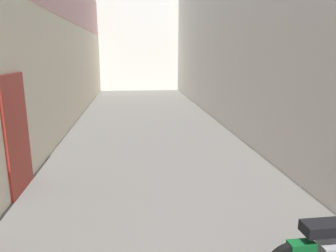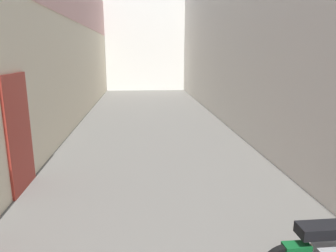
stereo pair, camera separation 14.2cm
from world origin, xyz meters
TOP-DOWN VIEW (x-y plane):
  - ground_plane at (0.00, 9.82)m, footprint 39.64×39.64m
  - building_left at (-2.88, 11.75)m, footprint 0.45×23.64m
  - building_right at (2.89, 11.82)m, footprint 0.45×23.64m
  - building_far_end at (0.00, 24.64)m, footprint 8.38×2.00m

SIDE VIEW (x-z plane):
  - ground_plane at x=0.00m, z-range 0.00..0.00m
  - building_right at x=2.89m, z-range 0.00..6.55m
  - building_left at x=-2.88m, z-range 0.02..6.57m
  - building_far_end at x=0.00m, z-range 0.00..6.78m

